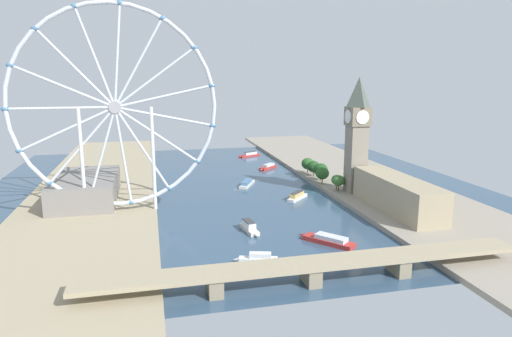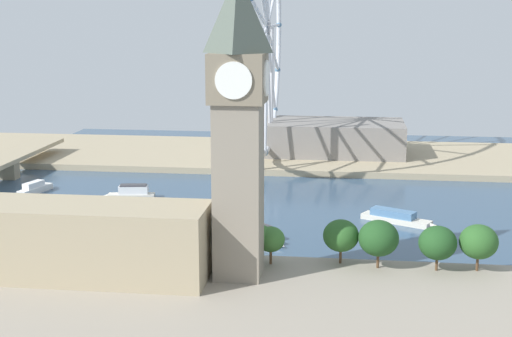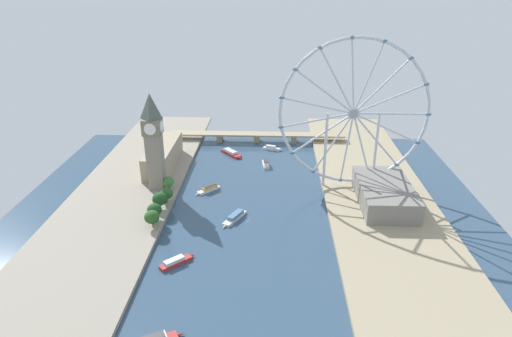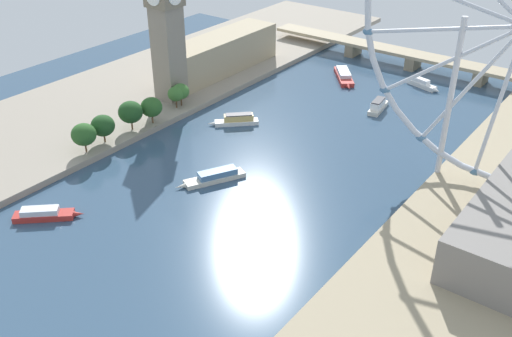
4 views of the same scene
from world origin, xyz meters
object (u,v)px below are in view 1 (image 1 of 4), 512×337
at_px(river_bridge, 311,266).
at_px(tour_boat_1, 247,183).
at_px(ferris_wheel, 115,108).
at_px(tour_boat_2, 249,154).
at_px(riverside_hall, 86,188).
at_px(tour_boat_6, 257,259).
at_px(tour_boat_4, 249,227).
at_px(tour_boat_5, 268,167).
at_px(clock_tower, 357,133).
at_px(tour_boat_0, 298,196).
at_px(tour_boat_3, 328,240).
at_px(parliament_block, 397,194).

distance_m(river_bridge, tour_boat_1, 178.76).
bearing_deg(ferris_wheel, tour_boat_2, -123.68).
distance_m(riverside_hall, tour_boat_6, 156.03).
relative_size(riverside_hall, tour_boat_6, 3.43).
xyz_separation_m(ferris_wheel, tour_boat_4, (-73.78, 48.64, -66.31)).
height_order(ferris_wheel, tour_boat_5, ferris_wheel).
xyz_separation_m(clock_tower, tour_boat_6, (99.84, 103.80, -44.87)).
relative_size(river_bridge, tour_boat_0, 9.48).
bearing_deg(tour_boat_2, river_bridge, 55.51).
bearing_deg(clock_tower, riverside_hall, -6.29).
bearing_deg(tour_boat_0, tour_boat_5, 42.14).
height_order(clock_tower, ferris_wheel, ferris_wheel).
bearing_deg(riverside_hall, tour_boat_0, 171.73).
xyz_separation_m(tour_boat_1, tour_boat_6, (27.72, 152.26, 0.11)).
height_order(riverside_hall, tour_boat_5, riverside_hall).
distance_m(tour_boat_2, tour_boat_3, 267.69).
bearing_deg(clock_tower, ferris_wheel, 3.71).
bearing_deg(tour_boat_4, tour_boat_5, 153.29).
height_order(tour_boat_2, tour_boat_5, tour_boat_2).
xyz_separation_m(tour_boat_5, tour_boat_6, (61.35, 212.97, 0.10)).
xyz_separation_m(ferris_wheel, tour_boat_1, (-95.66, -59.33, -66.93)).
height_order(ferris_wheel, tour_boat_1, ferris_wheel).
bearing_deg(tour_boat_3, tour_boat_2, -42.58).
bearing_deg(tour_boat_5, tour_boat_6, 31.19).
xyz_separation_m(tour_boat_3, tour_boat_6, (43.01, 15.70, 0.05)).
bearing_deg(tour_boat_4, ferris_wheel, -131.89).
relative_size(tour_boat_0, tour_boat_4, 0.91).
bearing_deg(tour_boat_2, ferris_wheel, 29.39).
relative_size(clock_tower, riverside_hall, 1.12).
distance_m(clock_tower, parliament_block, 59.72).
height_order(riverside_hall, tour_boat_0, riverside_hall).
bearing_deg(riverside_hall, tour_boat_5, -150.31).
bearing_deg(ferris_wheel, clock_tower, -176.29).
xyz_separation_m(ferris_wheel, riverside_hall, (24.91, -32.11, -57.39)).
height_order(clock_tower, tour_boat_6, clock_tower).
relative_size(ferris_wheel, tour_boat_5, 5.88).
bearing_deg(river_bridge, riverside_hall, -53.83).
distance_m(clock_tower, tour_boat_1, 97.84).
height_order(parliament_block, tour_boat_6, parliament_block).
bearing_deg(clock_tower, tour_boat_1, -33.90).
bearing_deg(tour_boat_0, river_bridge, -150.50).
xyz_separation_m(tour_boat_1, tour_boat_5, (-33.63, -60.71, 0.02)).
relative_size(ferris_wheel, tour_boat_1, 4.41).
xyz_separation_m(ferris_wheel, river_bridge, (-85.62, 119.05, -61.21)).
bearing_deg(river_bridge, tour_boat_6, -55.90).
bearing_deg(tour_boat_2, tour_boat_5, 65.24).
bearing_deg(tour_boat_2, tour_boat_6, 51.35).
height_order(tour_boat_3, tour_boat_4, tour_boat_4).
bearing_deg(tour_boat_0, tour_boat_6, -162.41).
bearing_deg(tour_boat_1, parliament_block, -113.70).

